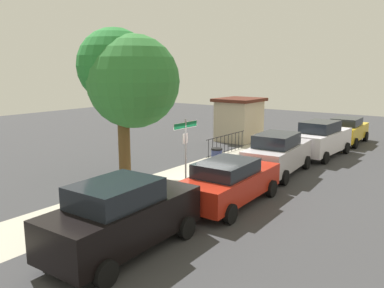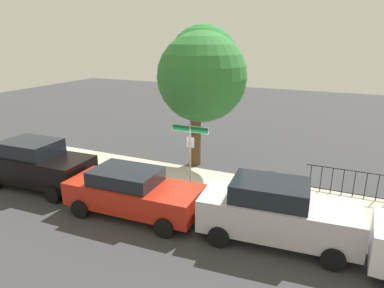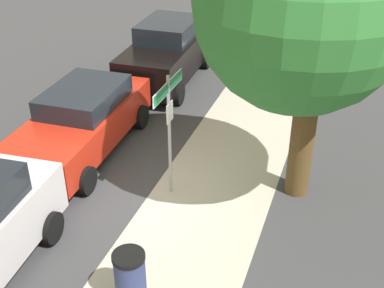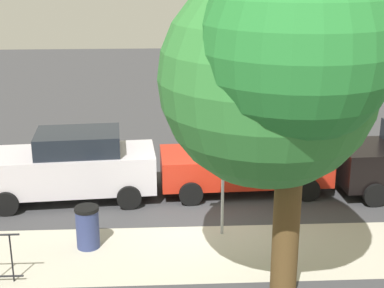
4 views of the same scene
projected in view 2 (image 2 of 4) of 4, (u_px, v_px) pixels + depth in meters
ground_plane at (193, 194)px, 13.34m from camera, size 60.00×60.00×0.00m
sidewalk_strip at (251, 190)px, 13.69m from camera, size 24.00×2.60×0.00m
street_sign at (190, 142)px, 13.21m from camera, size 1.52×0.07×2.76m
shade_tree at (203, 71)px, 15.03m from camera, size 3.94×4.40×6.47m
car_black at (37, 164)px, 13.70m from camera, size 4.59×2.18×1.95m
car_red at (133, 192)px, 11.59m from camera, size 4.73×2.16×1.62m
car_silver at (276, 212)px, 10.00m from camera, size 4.70×2.25×1.90m
iron_fence at (360, 184)px, 12.85m from camera, size 3.98×0.04×1.07m
trash_bin at (270, 186)px, 12.88m from camera, size 0.55×0.55×0.98m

